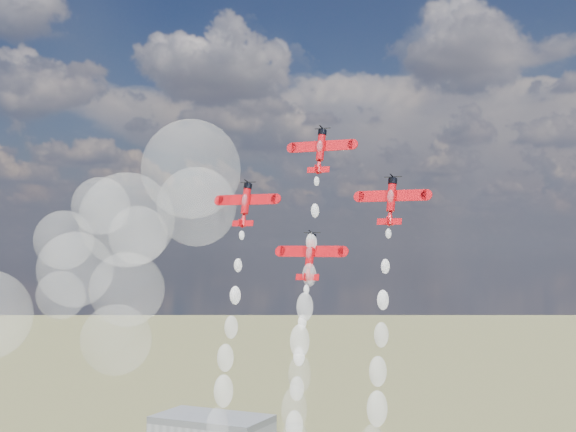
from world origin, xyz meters
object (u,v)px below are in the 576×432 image
(plane_lead, at_px, (321,150))
(plane_right, at_px, (391,200))
(plane_left, at_px, (246,203))
(hangar, at_px, (212,430))
(plane_slot, at_px, (310,255))

(plane_lead, bearing_deg, plane_right, -9.82)
(plane_lead, height_order, plane_left, plane_lead)
(hangar, xyz_separation_m, plane_slot, (120.00, -166.24, 80.19))
(plane_lead, xyz_separation_m, plane_slot, (0.00, -5.40, -21.18))
(plane_right, relative_size, plane_slot, 1.00)
(plane_lead, bearing_deg, plane_left, -170.18)
(hangar, xyz_separation_m, plane_left, (104.39, -163.54, 90.78))
(plane_left, relative_size, plane_right, 1.00)
(plane_left, relative_size, plane_slot, 1.00)
(plane_left, bearing_deg, hangar, 122.55)
(plane_lead, distance_m, plane_left, 19.05)
(hangar, bearing_deg, plane_lead, -53.27)
(plane_lead, distance_m, plane_slot, 21.85)
(plane_lead, height_order, plane_right, plane_lead)
(plane_left, xyz_separation_m, plane_slot, (15.61, -2.70, -10.59))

